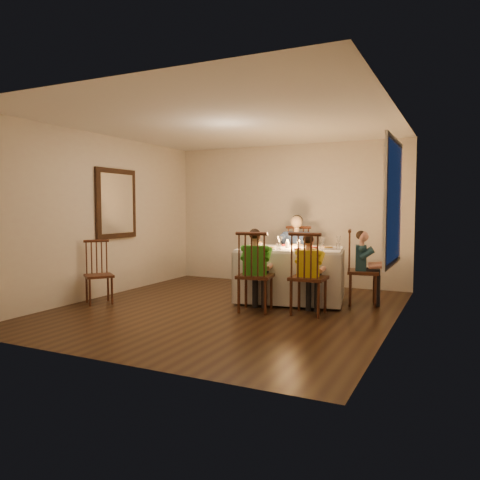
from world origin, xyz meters
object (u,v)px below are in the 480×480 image
at_px(dining_table, 291,263).
at_px(child_teal, 362,305).
at_px(chair_near_left, 255,311).
at_px(chair_extra, 100,303).
at_px(serving_bowl, 257,244).
at_px(child_green, 255,311).
at_px(chair_near_right, 308,314).
at_px(child_yellow, 308,314).
at_px(adult, 296,292).
at_px(chair_end, 362,305).
at_px(chair_adult, 296,292).

xyz_separation_m(dining_table, child_teal, (1.05, 0.19, -0.58)).
relative_size(dining_table, chair_near_left, 1.57).
height_order(chair_extra, serving_bowl, serving_bowl).
bearing_deg(child_green, dining_table, -111.11).
distance_m(chair_near_left, chair_near_right, 0.73).
distance_m(chair_extra, serving_bowl, 2.60).
height_order(child_yellow, child_teal, child_teal).
distance_m(chair_extra, adult, 3.22).
bearing_deg(adult, chair_extra, -144.68).
bearing_deg(adult, chair_end, -33.90).
bearing_deg(child_yellow, child_teal, -120.09).
distance_m(chair_adult, child_yellow, 1.69).
bearing_deg(child_teal, dining_table, 88.61).
bearing_deg(serving_bowl, child_teal, 1.44).
bearing_deg(child_green, chair_near_left, 81.46).
distance_m(chair_end, adult, 1.37).
distance_m(child_yellow, serving_bowl, 1.69).
bearing_deg(chair_end, dining_table, 88.61).
distance_m(chair_near_right, chair_end, 1.09).
bearing_deg(child_teal, chair_extra, 102.59).
xyz_separation_m(dining_table, child_green, (-0.20, -0.90, -0.58)).
distance_m(child_green, child_teal, 1.66).
bearing_deg(serving_bowl, child_yellow, -38.38).
relative_size(chair_near_left, adult, 0.85).
relative_size(child_yellow, serving_bowl, 5.68).
relative_size(chair_adult, child_green, 0.97).
xyz_separation_m(chair_near_right, chair_extra, (-3.03, -0.68, 0.00)).
relative_size(chair_extra, child_green, 0.83).
bearing_deg(child_green, chair_near_right, -177.14).
xyz_separation_m(chair_near_right, adult, (-0.70, 1.54, 0.00)).
distance_m(chair_near_left, child_green, 0.00).
height_order(chair_adult, chair_extra, chair_adult).
height_order(dining_table, child_teal, dining_table).
xyz_separation_m(child_green, child_yellow, (0.72, 0.14, 0.00)).
distance_m(adult, child_teal, 1.37).
xyz_separation_m(chair_adult, serving_bowl, (-0.44, -0.64, 0.84)).
height_order(chair_near_left, serving_bowl, serving_bowl).
relative_size(chair_end, child_teal, 1.02).
xyz_separation_m(chair_near_right, child_green, (-0.72, -0.14, 0.00)).
height_order(chair_end, adult, adult).
relative_size(dining_table, adult, 1.34).
bearing_deg(child_teal, chair_near_left, 119.28).
height_order(chair_near_left, chair_near_right, same).
bearing_deg(chair_near_left, adult, -99.10).
bearing_deg(adult, child_green, -98.79).
bearing_deg(child_teal, child_green, 119.28).
height_order(child_green, child_yellow, child_green).
xyz_separation_m(chair_near_left, chair_end, (1.25, 1.09, 0.00)).
bearing_deg(chair_near_left, dining_table, -111.11).
height_order(chair_extra, adult, adult).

